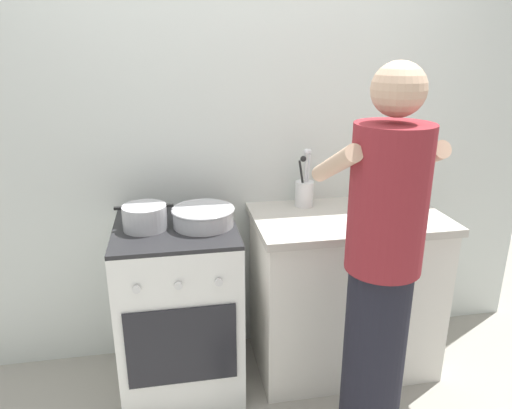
# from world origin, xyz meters

# --- Properties ---
(ground) EXTENTS (6.00, 6.00, 0.00)m
(ground) POSITION_xyz_m (0.00, 0.00, 0.00)
(ground) COLOR gray
(back_wall) EXTENTS (3.20, 0.10, 2.50)m
(back_wall) POSITION_xyz_m (0.20, 0.50, 1.25)
(back_wall) COLOR silver
(back_wall) RESTS_ON ground
(countertop) EXTENTS (1.00, 0.60, 0.90)m
(countertop) POSITION_xyz_m (0.55, 0.15, 0.45)
(countertop) COLOR silver
(countertop) RESTS_ON ground
(stove_range) EXTENTS (0.60, 0.62, 0.90)m
(stove_range) POSITION_xyz_m (-0.35, 0.15, 0.45)
(stove_range) COLOR white
(stove_range) RESTS_ON ground
(pot) EXTENTS (0.28, 0.21, 0.12)m
(pot) POSITION_xyz_m (-0.49, 0.15, 0.96)
(pot) COLOR #B2B2B7
(pot) RESTS_ON stove_range
(mixing_bowl) EXTENTS (0.31, 0.31, 0.09)m
(mixing_bowl) POSITION_xyz_m (-0.21, 0.14, 0.95)
(mixing_bowl) COLOR #B7B7BC
(mixing_bowl) RESTS_ON stove_range
(utensil_crock) EXTENTS (0.10, 0.10, 0.32)m
(utensil_crock) POSITION_xyz_m (0.36, 0.34, 0.99)
(utensil_crock) COLOR silver
(utensil_crock) RESTS_ON countertop
(spice_bottle) EXTENTS (0.04, 0.04, 0.10)m
(spice_bottle) POSITION_xyz_m (0.59, 0.14, 0.95)
(spice_bottle) COLOR silver
(spice_bottle) RESTS_ON countertop
(oil_bottle) EXTENTS (0.06, 0.06, 0.22)m
(oil_bottle) POSITION_xyz_m (0.73, 0.16, 0.99)
(oil_bottle) COLOR gold
(oil_bottle) RESTS_ON countertop
(person) EXTENTS (0.41, 0.50, 1.70)m
(person) POSITION_xyz_m (0.46, -0.45, 0.86)
(person) COLOR black
(person) RESTS_ON ground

